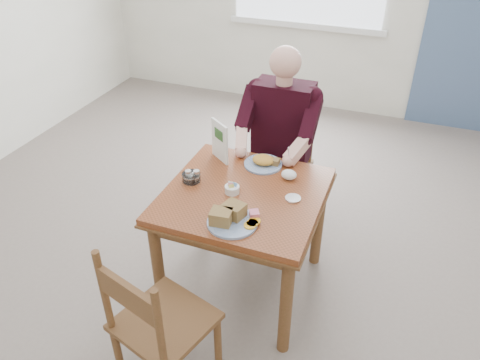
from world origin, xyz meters
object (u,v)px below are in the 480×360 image
at_px(table, 244,207).
at_px(near_plate, 231,217).
at_px(chair_far, 281,165).
at_px(far_plate, 264,162).
at_px(chair_near, 158,326).
at_px(diner, 280,130).

height_order(table, near_plate, near_plate).
distance_m(chair_far, far_plate, 0.56).
bearing_deg(chair_near, near_plate, 73.60).
bearing_deg(chair_far, near_plate, -88.15).
relative_size(chair_near, near_plate, 3.27).
xyz_separation_m(table, near_plate, (0.04, -0.29, 0.14)).
xyz_separation_m(chair_far, far_plate, (0.01, -0.47, 0.30)).
distance_m(chair_far, chair_near, 1.64).
xyz_separation_m(chair_far, diner, (0.00, -0.09, 0.33)).
relative_size(table, far_plate, 3.76).
distance_m(chair_far, near_plate, 1.13).
xyz_separation_m(near_plate, far_plate, (-0.02, 0.61, -0.01)).
relative_size(diner, near_plate, 4.77).
bearing_deg(far_plate, table, -92.55).
distance_m(chair_far, diner, 0.34).
bearing_deg(near_plate, diner, 92.02).
distance_m(diner, near_plate, 1.00).
relative_size(table, diner, 0.66).
distance_m(table, far_plate, 0.35).
bearing_deg(chair_near, chair_far, 85.55).
bearing_deg(diner, chair_far, 90.01).
height_order(near_plate, far_plate, near_plate).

